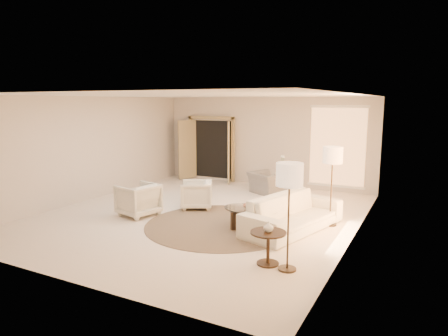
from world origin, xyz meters
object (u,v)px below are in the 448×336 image
at_px(side_table, 282,183).
at_px(floor_lamp_far, 289,180).
at_px(sofa, 293,213).
at_px(end_table, 268,242).
at_px(accent_chair, 267,179).
at_px(bowl, 251,207).
at_px(armchair_left, 196,193).
at_px(side_vase, 283,171).
at_px(end_vase, 268,227).
at_px(coffee_table, 251,216).
at_px(armchair_right, 138,198).
at_px(floor_lamp_near, 333,159).

height_order(side_table, floor_lamp_far, floor_lamp_far).
relative_size(sofa, side_table, 4.43).
relative_size(end_table, floor_lamp_far, 0.34).
height_order(accent_chair, bowl, accent_chair).
bearing_deg(side_table, accent_chair, -169.32).
distance_m(armchair_left, end_table, 3.80).
height_order(end_table, side_vase, side_vase).
bearing_deg(end_vase, sofa, 95.65).
bearing_deg(side_table, side_vase, 0.00).
distance_m(sofa, side_table, 3.25).
bearing_deg(coffee_table, accent_chair, 105.59).
xyz_separation_m(accent_chair, side_table, (0.44, 0.08, -0.08)).
relative_size(sofa, floor_lamp_far, 1.45).
relative_size(armchair_right, bowl, 2.49).
distance_m(armchair_left, side_table, 2.82).
distance_m(sofa, floor_lamp_near, 1.44).
bearing_deg(sofa, floor_lamp_far, -148.85).
bearing_deg(armchair_left, floor_lamp_near, 64.73).
xyz_separation_m(sofa, armchair_left, (-2.70, 0.55, 0.02)).
relative_size(side_table, floor_lamp_near, 0.33).
bearing_deg(armchair_right, floor_lamp_far, 85.28).
relative_size(accent_chair, side_table, 1.69).
xyz_separation_m(accent_chair, end_vase, (1.91, -4.83, 0.23)).
relative_size(armchair_left, end_table, 1.29).
distance_m(accent_chair, end_table, 5.19).
relative_size(floor_lamp_near, bowl, 5.09).
bearing_deg(side_table, sofa, -66.76).
bearing_deg(side_table, end_vase, -73.29).
height_order(accent_chair, end_table, accent_chair).
distance_m(armchair_left, floor_lamp_near, 3.49).
bearing_deg(accent_chair, end_table, 139.53).
bearing_deg(end_table, armchair_right, 161.21).
bearing_deg(side_vase, armchair_right, -122.20).
xyz_separation_m(armchair_left, coffee_table, (1.88, -0.87, -0.11)).
distance_m(sofa, side_vase, 3.27).
height_order(side_table, end_vase, end_vase).
bearing_deg(coffee_table, bowl, 90.00).
bearing_deg(bowl, floor_lamp_far, -50.69).
xyz_separation_m(coffee_table, floor_lamp_far, (1.37, -1.67, 1.20)).
bearing_deg(sofa, accent_chair, 46.42).
height_order(end_table, end_vase, end_vase).
relative_size(accent_chair, end_vase, 5.49).
height_order(sofa, floor_lamp_near, floor_lamp_near).
distance_m(floor_lamp_far, end_vase, 0.91).
bearing_deg(floor_lamp_far, end_table, 169.03).
xyz_separation_m(armchair_right, bowl, (2.75, 0.33, 0.06)).
height_order(bowl, side_vase, side_vase).
bearing_deg(floor_lamp_far, armchair_right, 161.87).
relative_size(floor_lamp_near, side_vase, 6.55).
xyz_separation_m(armchair_left, side_table, (1.42, 2.44, -0.04)).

